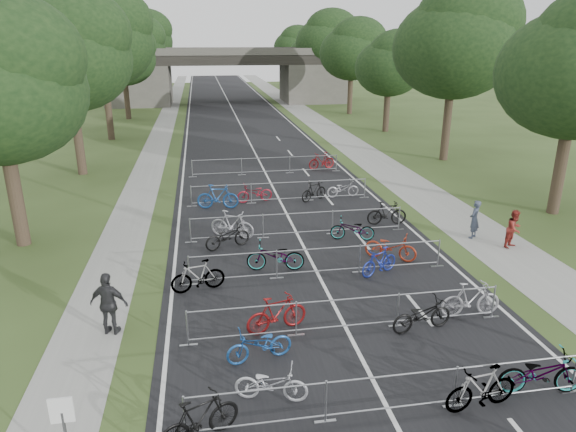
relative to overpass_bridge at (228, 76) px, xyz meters
name	(u,v)px	position (x,y,z in m)	size (l,w,h in m)	color
road	(237,119)	(0.00, -15.00, -3.53)	(11.00, 140.00, 0.01)	black
sidewalk_right	(310,117)	(8.00, -15.00, -3.53)	(3.00, 140.00, 0.01)	gray
sidewalk_left	(166,121)	(-7.50, -15.00, -3.53)	(2.00, 140.00, 0.01)	gray
lane_markings	(237,119)	(0.00, -15.00, -3.53)	(0.12, 140.00, 0.00)	silver
overpass_bridge	(228,76)	(0.00, 0.00, 0.00)	(31.00, 8.00, 7.05)	#4C4B44
park_sign	(64,423)	(-6.80, -62.00, -2.27)	(0.45, 0.06, 1.83)	#4C4C51
tree_left_1	(68,54)	(-11.39, -37.07, 3.77)	(7.56, 7.56, 11.53)	#33261C
tree_right_1	(457,43)	(13.11, -37.07, 4.37)	(8.18, 8.18, 12.47)	#33261C
tree_left_2	(102,39)	(-11.39, -25.07, 4.58)	(8.40, 8.40, 12.81)	#33261C
tree_right_2	(391,65)	(13.11, -25.07, 2.41)	(6.16, 6.16, 9.39)	#33261C
tree_left_3	(123,56)	(-11.39, -13.07, 2.96)	(6.72, 6.72, 10.25)	#33261C
tree_right_3	(353,51)	(13.11, -13.07, 3.39)	(7.17, 7.17, 10.93)	#33261C
tree_left_4	(135,46)	(-11.39, -1.07, 3.77)	(7.56, 7.56, 11.53)	#33261C
tree_right_4	(327,41)	(13.11, -1.07, 4.37)	(8.18, 8.18, 12.47)	#33261C
tree_left_5	(144,39)	(-11.39, 10.93, 4.58)	(8.40, 8.40, 12.81)	#33261C
tree_right_5	(308,54)	(13.11, 10.93, 2.41)	(6.16, 6.16, 9.39)	#33261C
tree_left_6	(152,49)	(-11.39, 22.93, 2.96)	(6.72, 6.72, 10.25)	#33261C
tree_right_6	(294,46)	(13.11, 22.93, 3.39)	(7.17, 7.17, 10.93)	#33261C
barrier_row_1	(392,394)	(0.00, -61.40, -2.99)	(9.70, 0.08, 1.10)	gray
barrier_row_2	(348,314)	(0.00, -57.80, -2.99)	(9.70, 0.08, 1.10)	gray
barrier_row_3	(319,262)	(0.00, -54.00, -2.99)	(9.70, 0.08, 1.10)	gray
barrier_row_4	(298,224)	(0.00, -50.00, -2.99)	(9.70, 0.08, 1.10)	gray
barrier_row_5	(280,192)	(0.00, -45.00, -2.99)	(9.70, 0.08, 1.10)	gray
barrier_row_6	(266,166)	(0.00, -39.00, -2.99)	(9.70, 0.08, 1.10)	gray
bike_4	(199,420)	(-4.30, -61.53, -2.97)	(0.53, 1.88, 1.13)	black
bike_5	(271,384)	(-2.62, -60.45, -3.07)	(0.61, 1.75, 0.92)	silver
bike_6	(481,388)	(2.09, -61.56, -2.98)	(0.52, 1.85, 1.11)	gray
bike_7	(541,373)	(3.80, -61.28, -2.98)	(0.74, 2.11, 1.11)	gray
bike_8	(259,345)	(-2.71, -58.83, -3.06)	(0.63, 1.81, 0.95)	#1B4D96
bike_9	(277,314)	(-2.05, -57.46, -2.96)	(0.54, 1.90, 1.14)	maroon
bike_10	(422,315)	(2.14, -58.13, -3.03)	(0.67, 1.93, 1.01)	black
bike_11	(471,300)	(3.95, -57.62, -2.96)	(0.54, 1.91, 1.15)	#9F9DA4
bike_12	(198,276)	(-4.30, -54.50, -2.98)	(0.52, 1.85, 1.11)	gray
bike_13	(275,257)	(-1.48, -53.32, -2.97)	(0.74, 2.13, 1.12)	gray
bike_14	(379,262)	(2.19, -54.29, -3.02)	(0.48, 1.70, 1.02)	navy
bike_15	(391,247)	(3.07, -53.08, -3.01)	(0.70, 2.01, 1.06)	maroon
bike_16	(227,237)	(-3.11, -50.86, -3.03)	(0.67, 1.94, 1.02)	black
bike_17	(232,224)	(-2.83, -49.70, -2.93)	(0.57, 2.00, 1.20)	#A3A2AA
bike_18	(352,229)	(2.19, -50.86, -3.04)	(0.65, 1.87, 0.98)	gray
bike_19	(387,213)	(4.30, -49.26, -2.98)	(0.52, 1.84, 1.11)	black
bike_20	(218,197)	(-3.28, -45.58, -2.90)	(0.59, 2.09, 1.26)	navy
bike_21	(255,193)	(-1.33, -44.79, -3.04)	(0.66, 1.90, 1.00)	maroon
bike_22	(314,191)	(1.79, -45.05, -3.01)	(0.49, 1.74, 1.05)	black
bike_23	(343,189)	(3.48, -44.66, -3.07)	(0.62, 1.78, 0.93)	#A4A2AA
bike_27	(322,161)	(3.78, -38.34, -2.97)	(0.53, 1.87, 1.12)	maroon
pedestrian_a	(474,219)	(7.40, -51.47, -2.70)	(0.61, 0.40, 1.67)	#373F53
pedestrian_b	(514,229)	(8.47, -52.73, -2.74)	(0.78, 0.60, 1.60)	maroon
pedestrian_c	(109,304)	(-6.80, -56.78, -2.58)	(1.12, 0.47, 1.91)	#27282A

